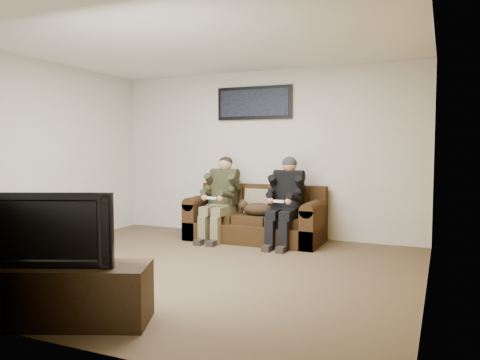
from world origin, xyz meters
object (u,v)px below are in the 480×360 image
at_px(person_left, 221,194).
at_px(tv_stand, 54,294).
at_px(sofa, 256,219).
at_px(television, 53,228).
at_px(cat, 257,209).
at_px(framed_poster, 254,103).
at_px(person_right, 286,196).

relative_size(person_left, tv_stand, 0.84).
height_order(sofa, person_left, person_left).
bearing_deg(television, person_left, 71.75).
distance_m(sofa, cat, 0.28).
bearing_deg(sofa, cat, -67.84).
xyz_separation_m(sofa, tv_stand, (-0.24, -3.77, -0.08)).
bearing_deg(tv_stand, cat, 62.29).
relative_size(cat, tv_stand, 0.44).
height_order(person_left, framed_poster, framed_poster).
relative_size(person_left, framed_poster, 1.01).
height_order(person_right, framed_poster, framed_poster).
distance_m(sofa, framed_poster, 1.84).
bearing_deg(television, tv_stand, 67.28).
distance_m(framed_poster, television, 4.38).
bearing_deg(tv_stand, sofa, 63.71).
bearing_deg(person_left, sofa, 17.97).
bearing_deg(framed_poster, cat, -64.60).
height_order(person_right, television, person_right).
xyz_separation_m(tv_stand, television, (0.00, -0.00, 0.53)).
relative_size(cat, television, 0.65).
relative_size(person_left, person_right, 0.99).
height_order(person_left, person_right, person_right).
distance_m(person_left, framed_poster, 1.54).
bearing_deg(cat, tv_stand, -94.99).
bearing_deg(tv_stand, framed_poster, 66.80).
distance_m(person_right, framed_poster, 1.67).
distance_m(sofa, television, 3.81).
distance_m(person_left, tv_stand, 3.64).
distance_m(sofa, tv_stand, 3.78).
height_order(framed_poster, tv_stand, framed_poster).
height_order(sofa, cat, sofa).
bearing_deg(framed_poster, person_right, -38.06).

